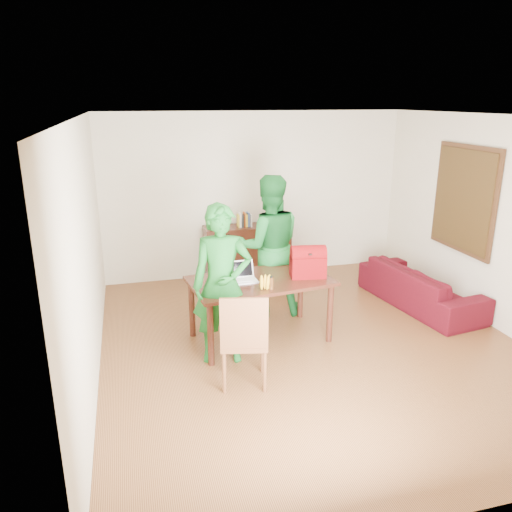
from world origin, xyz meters
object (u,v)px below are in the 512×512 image
object	(u,v)px
red_bag	(308,264)
chair	(244,357)
person_near	(222,285)
person_far	(269,246)
bottle	(271,283)
table	(260,287)
sofa	(420,286)
laptop	(244,278)

from	to	relation	value
red_bag	chair	bearing A→B (deg)	-129.35
chair	person_near	bearing A→B (deg)	112.51
person_far	bottle	distance (m)	1.15
table	red_bag	bearing A→B (deg)	-11.90
table	person_far	size ratio (longest dim) A/B	0.93
sofa	person_near	bearing A→B (deg)	96.70
laptop	bottle	size ratio (longest dim) A/B	2.01
table	laptop	xyz separation A→B (m)	(-0.21, -0.02, 0.14)
person_far	red_bag	size ratio (longest dim) A/B	4.60
person_near	person_far	size ratio (longest dim) A/B	0.94
person_near	bottle	bearing A→B (deg)	11.81
table	bottle	size ratio (longest dim) A/B	11.23
person_far	sofa	distance (m)	2.32
bottle	table	bearing A→B (deg)	96.07
laptop	sofa	xyz separation A→B (m)	(2.73, 0.46, -0.54)
laptop	table	bearing A→B (deg)	3.50
table	sofa	xyz separation A→B (m)	(2.52, 0.44, -0.40)
bottle	red_bag	size ratio (longest dim) A/B	0.38
laptop	red_bag	distance (m)	0.81
person_near	person_far	distance (m)	1.43
chair	red_bag	size ratio (longest dim) A/B	2.49
chair	bottle	bearing A→B (deg)	64.32
table	person_near	bearing A→B (deg)	-152.60
sofa	person_far	bearing A→B (deg)	73.46
person_far	sofa	size ratio (longest dim) A/B	0.98
person_near	sofa	world-z (taller)	person_near
laptop	sofa	bearing A→B (deg)	7.44
person_near	laptop	xyz separation A→B (m)	(0.33, 0.36, -0.08)
laptop	sofa	world-z (taller)	laptop
table	person_far	distance (m)	0.87
chair	bottle	xyz separation A→B (m)	(0.47, 0.61, 0.56)
person_far	sofa	world-z (taller)	person_far
person_far	laptop	bearing A→B (deg)	61.46
table	sofa	bearing A→B (deg)	2.38
red_bag	sofa	bearing A→B (deg)	23.27
person_far	chair	bearing A→B (deg)	71.88
red_bag	sofa	size ratio (longest dim) A/B	0.21
table	chair	world-z (taller)	chair
bottle	red_bag	bearing A→B (deg)	28.44
person_far	bottle	world-z (taller)	person_far
table	chair	distance (m)	1.11
person_near	person_far	bearing A→B (deg)	61.42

